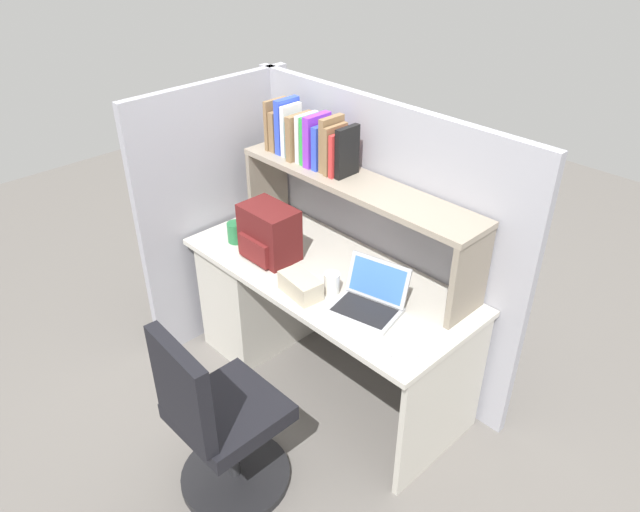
% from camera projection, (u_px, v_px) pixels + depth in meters
% --- Properties ---
extents(ground_plane, '(8.00, 8.00, 0.00)m').
position_uv_depth(ground_plane, '(326.00, 377.00, 3.49)').
color(ground_plane, slate).
extents(desk, '(1.60, 0.70, 0.73)m').
position_uv_depth(desk, '(280.00, 292.00, 3.51)').
color(desk, beige).
rests_on(desk, ground_plane).
extents(cubicle_partition_rear, '(1.84, 0.05, 1.55)m').
position_uv_depth(cubicle_partition_rear, '(376.00, 239.00, 3.30)').
color(cubicle_partition_rear, '#9E9EA8').
rests_on(cubicle_partition_rear, ground_plane).
extents(cubicle_partition_left, '(0.05, 1.06, 1.55)m').
position_uv_depth(cubicle_partition_left, '(220.00, 212.00, 3.57)').
color(cubicle_partition_left, '#9E9EA8').
rests_on(cubicle_partition_left, ground_plane).
extents(overhead_hutch, '(1.44, 0.28, 0.45)m').
position_uv_depth(overhead_hutch, '(356.00, 199.00, 3.03)').
color(overhead_hutch, gray).
rests_on(overhead_hutch, desk).
extents(reference_books_on_shelf, '(0.56, 0.18, 0.30)m').
position_uv_depth(reference_books_on_shelf, '(309.00, 138.00, 3.12)').
color(reference_books_on_shelf, olive).
rests_on(reference_books_on_shelf, overhead_hutch).
extents(laptop, '(0.36, 0.33, 0.22)m').
position_uv_depth(laptop, '(370.00, 299.00, 2.81)').
color(laptop, '#B7BABF').
rests_on(laptop, desk).
extents(backpack, '(0.30, 0.22, 0.29)m').
position_uv_depth(backpack, '(269.00, 233.00, 3.16)').
color(backpack, '#591919').
rests_on(backpack, desk).
extents(computer_mouse, '(0.08, 0.11, 0.03)m').
position_uv_depth(computer_mouse, '(405.00, 358.00, 2.52)').
color(computer_mouse, silver).
rests_on(computer_mouse, desk).
extents(paper_cup, '(0.08, 0.08, 0.11)m').
position_uv_depth(paper_cup, '(332.00, 283.00, 2.92)').
color(paper_cup, white).
rests_on(paper_cup, desk).
extents(tissue_box, '(0.23, 0.15, 0.10)m').
position_uv_depth(tissue_box, '(300.00, 286.00, 2.91)').
color(tissue_box, '#BFB299').
rests_on(tissue_box, desk).
extents(snack_canister, '(0.10, 0.10, 0.11)m').
position_uv_depth(snack_canister, '(236.00, 232.00, 3.34)').
color(snack_canister, '#26723F').
rests_on(snack_canister, desk).
extents(office_chair, '(0.52, 0.52, 0.93)m').
position_uv_depth(office_chair, '(219.00, 427.00, 2.66)').
color(office_chair, black).
rests_on(office_chair, ground_plane).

